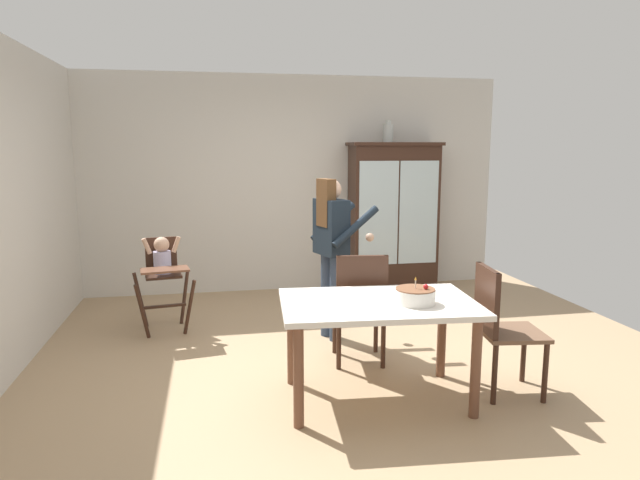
{
  "coord_description": "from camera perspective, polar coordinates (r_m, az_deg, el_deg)",
  "views": [
    {
      "loc": [
        -1.02,
        -4.4,
        1.82
      ],
      "look_at": [
        -0.03,
        0.7,
        0.95
      ],
      "focal_mm": 31.3,
      "sensor_mm": 36.0,
      "label": 1
    }
  ],
  "objects": [
    {
      "name": "ground_plane",
      "position": [
        4.87,
        2.0,
        -12.45
      ],
      "size": [
        6.24,
        6.24,
        0.0
      ],
      "primitive_type": "plane",
      "color": "tan"
    },
    {
      "name": "wall_back",
      "position": [
        7.12,
        -2.7,
        5.72
      ],
      "size": [
        5.32,
        0.06,
        2.7
      ],
      "primitive_type": "cube",
      "color": "beige",
      "rests_on": "ground_plane"
    },
    {
      "name": "china_cabinet",
      "position": [
        7.19,
        7.48,
        2.42
      ],
      "size": [
        1.16,
        0.48,
        1.87
      ],
      "color": "#382116",
      "rests_on": "ground_plane"
    },
    {
      "name": "ceramic_vase",
      "position": [
        7.11,
        6.98,
        10.84
      ],
      "size": [
        0.13,
        0.13,
        0.27
      ],
      "color": "#B2B7B2",
      "rests_on": "china_cabinet"
    },
    {
      "name": "high_chair_with_toddler",
      "position": [
        5.71,
        -15.79,
        -2.63
      ],
      "size": [
        0.65,
        0.75,
        0.95
      ],
      "rotation": [
        0.0,
        0.0,
        0.15
      ],
      "color": "#382116",
      "rests_on": "ground_plane"
    },
    {
      "name": "adult_person",
      "position": [
        5.23,
        1.22,
        0.13
      ],
      "size": [
        0.61,
        0.6,
        1.53
      ],
      "rotation": [
        0.0,
        0.0,
        1.89
      ],
      "color": "#33425B",
      "rests_on": "ground_plane"
    },
    {
      "name": "dining_table",
      "position": [
        4.03,
        5.96,
        -7.61
      ],
      "size": [
        1.44,
        0.98,
        0.74
      ],
      "color": "silver",
      "rests_on": "ground_plane"
    },
    {
      "name": "birthday_cake",
      "position": [
        3.96,
        9.7,
        -5.65
      ],
      "size": [
        0.28,
        0.28,
        0.19
      ],
      "color": "white",
      "rests_on": "dining_table"
    },
    {
      "name": "dining_chair_far_side",
      "position": [
        4.67,
        4.13,
        -6.24
      ],
      "size": [
        0.49,
        0.49,
        0.96
      ],
      "rotation": [
        0.0,
        0.0,
        3.02
      ],
      "color": "#382116",
      "rests_on": "ground_plane"
    },
    {
      "name": "dining_chair_right_end",
      "position": [
        4.34,
        17.8,
        -7.9
      ],
      "size": [
        0.49,
        0.49,
        0.96
      ],
      "rotation": [
        0.0,
        0.0,
        1.44
      ],
      "color": "#382116",
      "rests_on": "ground_plane"
    }
  ]
}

